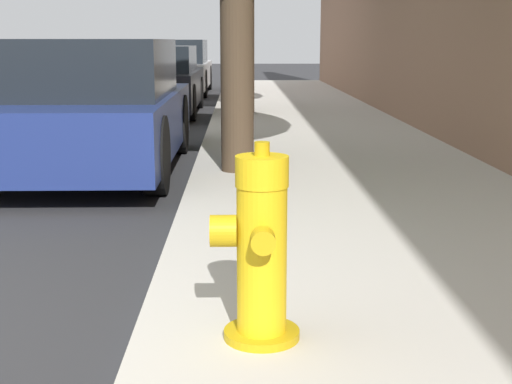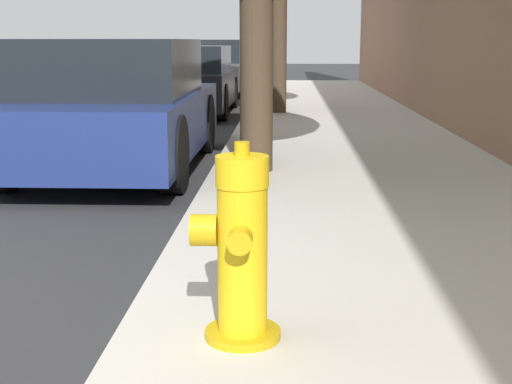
{
  "view_description": "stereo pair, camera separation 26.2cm",
  "coord_description": "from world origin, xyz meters",
  "px_view_note": "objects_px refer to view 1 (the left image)",
  "views": [
    {
      "loc": [
        2.35,
        -2.38,
        1.34
      ],
      "look_at": [
        2.44,
        1.6,
        0.49
      ],
      "focal_mm": 50.0,
      "sensor_mm": 36.0,
      "label": 1
    },
    {
      "loc": [
        2.61,
        -2.38,
        1.34
      ],
      "look_at": [
        2.44,
        1.6,
        0.49
      ],
      "focal_mm": 50.0,
      "sensor_mm": 36.0,
      "label": 2
    }
  ],
  "objects_px": {
    "fire_hydrant": "(260,251)",
    "parked_car_mid": "(148,81)",
    "parked_car_far": "(175,68)",
    "parked_car_near": "(92,108)"
  },
  "relations": [
    {
      "from": "parked_car_far",
      "to": "parked_car_near",
      "type": "bearing_deg",
      "value": -89.28
    },
    {
      "from": "parked_car_mid",
      "to": "fire_hydrant",
      "type": "bearing_deg",
      "value": -80.4
    },
    {
      "from": "fire_hydrant",
      "to": "parked_car_far",
      "type": "height_order",
      "value": "parked_car_far"
    },
    {
      "from": "parked_car_mid",
      "to": "parked_car_near",
      "type": "bearing_deg",
      "value": -88.28
    },
    {
      "from": "fire_hydrant",
      "to": "parked_car_near",
      "type": "bearing_deg",
      "value": 109.23
    },
    {
      "from": "parked_car_far",
      "to": "parked_car_mid",
      "type": "bearing_deg",
      "value": -90.4
    },
    {
      "from": "fire_hydrant",
      "to": "parked_car_mid",
      "type": "relative_size",
      "value": 0.21
    },
    {
      "from": "fire_hydrant",
      "to": "parked_car_mid",
      "type": "distance_m",
      "value": 10.6
    },
    {
      "from": "parked_car_mid",
      "to": "parked_car_far",
      "type": "xyz_separation_m",
      "value": [
        0.04,
        5.25,
        0.05
      ]
    },
    {
      "from": "parked_car_near",
      "to": "parked_car_far",
      "type": "relative_size",
      "value": 0.86
    }
  ]
}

